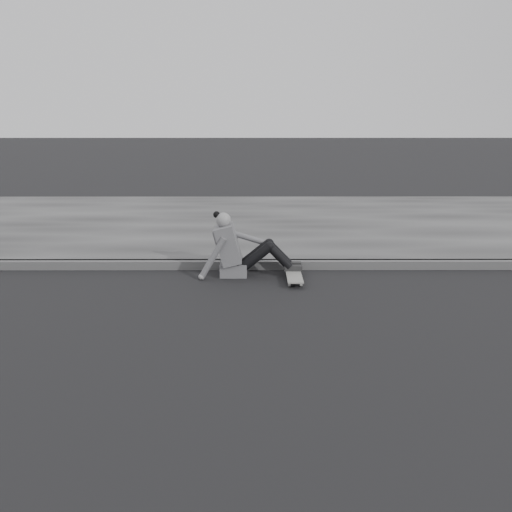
{
  "coord_description": "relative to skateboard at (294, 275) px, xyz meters",
  "views": [
    {
      "loc": [
        -3.05,
        -5.16,
        2.19
      ],
      "look_at": [
        -3.03,
        1.36,
        0.5
      ],
      "focal_mm": 40.0,
      "sensor_mm": 36.0,
      "label": 1
    }
  ],
  "objects": [
    {
      "name": "curb",
      "position": [
        2.53,
        0.57,
        -0.01
      ],
      "size": [
        24.0,
        0.16,
        0.12
      ],
      "primitive_type": "cube",
      "color": "#4B4B4B",
      "rests_on": "ground"
    },
    {
      "name": "sidewalk",
      "position": [
        2.53,
        3.59,
        -0.01
      ],
      "size": [
        24.0,
        6.0,
        0.12
      ],
      "primitive_type": "cube",
      "color": "#3E3E3E",
      "rests_on": "ground"
    },
    {
      "name": "skateboard",
      "position": [
        0.0,
        0.0,
        0.0
      ],
      "size": [
        0.2,
        0.78,
        0.09
      ],
      "color": "#A2A29D",
      "rests_on": "ground"
    },
    {
      "name": "seated_woman",
      "position": [
        -0.73,
        0.25,
        0.29
      ],
      "size": [
        1.38,
        0.46,
        0.88
      ],
      "color": "#59595C",
      "rests_on": "ground"
    }
  ]
}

